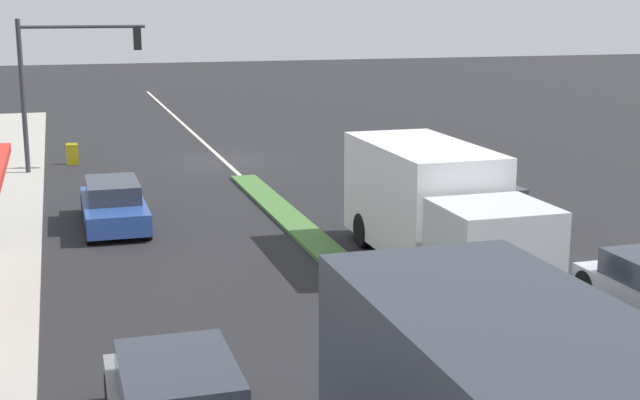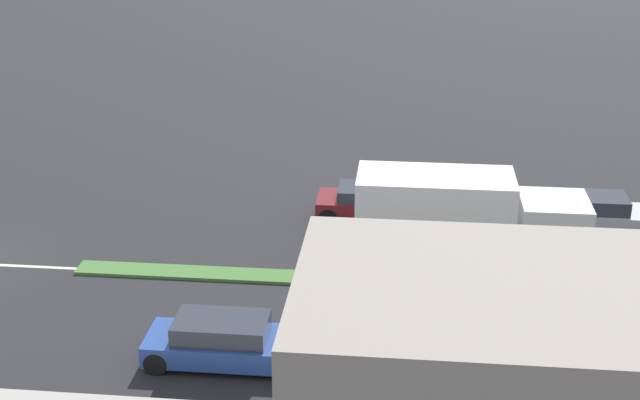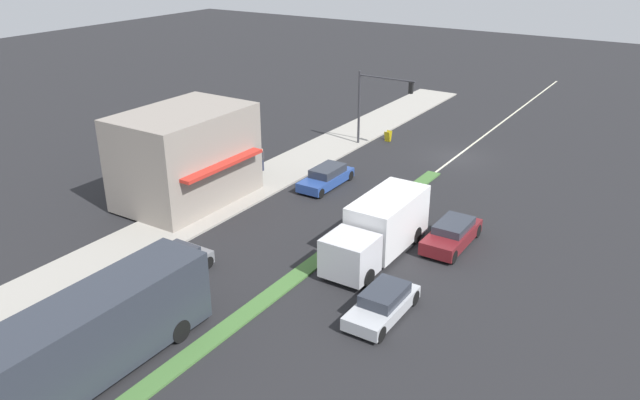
{
  "view_description": "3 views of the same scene",
  "coord_description": "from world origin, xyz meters",
  "px_view_note": "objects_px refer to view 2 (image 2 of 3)",
  "views": [
    {
      "loc": [
        6.41,
        35.52,
        6.26
      ],
      "look_at": [
        0.62,
        16.04,
        1.76
      ],
      "focal_mm": 50.0,
      "sensor_mm": 36.0,
      "label": 1
    },
    {
      "loc": [
        25.05,
        14.47,
        12.81
      ],
      "look_at": [
        -0.97,
        11.78,
        2.34
      ],
      "focal_mm": 50.0,
      "sensor_mm": 36.0,
      "label": 2
    },
    {
      "loc": [
        -15.03,
        41.83,
        15.27
      ],
      "look_at": [
        1.62,
        15.96,
        1.97
      ],
      "focal_mm": 35.0,
      "sensor_mm": 36.0,
      "label": 3
    }
  ],
  "objects_px": {
    "delivery_truck": "(462,216)",
    "sedan_maroon": "(377,204)",
    "sedan_silver": "(597,213)",
    "coupe_blue": "(228,342)"
  },
  "relations": [
    {
      "from": "sedan_silver",
      "to": "coupe_blue",
      "type": "distance_m",
      "value": 15.11
    },
    {
      "from": "delivery_truck",
      "to": "sedan_maroon",
      "type": "xyz_separation_m",
      "value": [
        -2.8,
        -2.89,
        -0.82
      ]
    },
    {
      "from": "coupe_blue",
      "to": "delivery_truck",
      "type": "bearing_deg",
      "value": 138.48
    },
    {
      "from": "delivery_truck",
      "to": "sedan_maroon",
      "type": "bearing_deg",
      "value": -134.12
    },
    {
      "from": "delivery_truck",
      "to": "sedan_silver",
      "type": "height_order",
      "value": "delivery_truck"
    },
    {
      "from": "delivery_truck",
      "to": "sedan_maroon",
      "type": "relative_size",
      "value": 1.7
    },
    {
      "from": "sedan_maroon",
      "to": "coupe_blue",
      "type": "bearing_deg",
      "value": -19.22
    },
    {
      "from": "coupe_blue",
      "to": "sedan_silver",
      "type": "bearing_deg",
      "value": 131.45
    },
    {
      "from": "sedan_maroon",
      "to": "sedan_silver",
      "type": "xyz_separation_m",
      "value": [
        -0.0,
        7.84,
        -0.03
      ]
    },
    {
      "from": "sedan_silver",
      "to": "sedan_maroon",
      "type": "bearing_deg",
      "value": -90.0
    }
  ]
}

